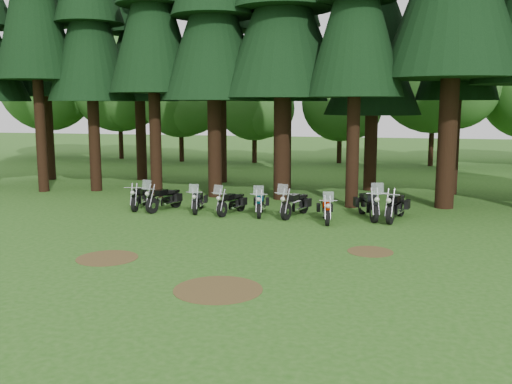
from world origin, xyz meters
The scene contains 24 objects.
ground centered at (0.00, 0.00, 0.00)m, with size 120.00×120.00×0.00m, color #255715.
pine_back_0 centered at (-14.68, 13.25, 10.31)m, with size 5.00×5.00×17.21m.
pine_back_1 centered at (-9.26, 14.35, 9.71)m, with size 4.52×4.52×16.22m.
pine_back_2 centered at (-4.38, 14.40, 9.76)m, with size 4.85×4.85×16.30m.
pine_back_3 centered at (-0.37, 12.94, 9.70)m, with size 4.35×4.35×16.20m.
pine_back_4 centered at (4.04, 13.25, 8.25)m, with size 4.94×4.94×13.78m.
decid_0 centered at (-22.10, 25.26, 5.90)m, with size 8.00×7.78×10.00m.
decid_1 centered at (-15.99, 25.76, 5.83)m, with size 7.91×7.69×9.88m.
decid_2 centered at (-10.43, 24.78, 4.95)m, with size 6.72×6.53×8.40m.
decid_3 centered at (-4.71, 25.13, 4.51)m, with size 6.12×5.95×7.65m.
decid_4 centered at (1.58, 26.32, 4.37)m, with size 5.93×5.76×7.41m.
decid_5 centered at (8.29, 25.71, 6.23)m, with size 8.45×8.21×10.56m.
dirt_patch_0 centered at (-3.00, -2.00, 0.01)m, with size 1.80×1.80×0.01m, color #4C3D1E.
dirt_patch_1 centered at (4.50, 0.50, 0.01)m, with size 1.40×1.40×0.01m, color #4C3D1E.
dirt_patch_2 centered at (1.00, -4.00, 0.01)m, with size 2.20×2.20×0.01m, color #4C3D1E.
motorcycle_0 centered at (-5.42, 5.63, 0.46)m, with size 0.46×2.21×0.90m.
motorcycle_1 centered at (-4.23, 5.42, 0.48)m, with size 0.94×2.25×1.44m.
motorcycle_2 centered at (-2.75, 5.51, 0.43)m, with size 0.59×2.07×1.30m.
motorcycle_3 centered at (-1.24, 5.29, 0.45)m, with size 0.82×2.11×1.34m.
motorcycle_4 centered at (-0.05, 5.39, 0.45)m, with size 0.58×2.16×1.35m.
motorcycle_5 centered at (1.38, 5.35, 0.49)m, with size 0.95×2.28×1.45m.
motorcycle_6 centered at (2.68, 4.63, 0.44)m, with size 0.65×2.11×1.33m.
motorcycle_7 centered at (4.23, 5.68, 0.53)m, with size 1.06×2.48×1.58m.
motorcycle_8 centered at (5.29, 5.58, 0.51)m, with size 0.74×2.44×1.01m.
Camera 1 is at (4.93, -16.80, 4.50)m, focal length 40.00 mm.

